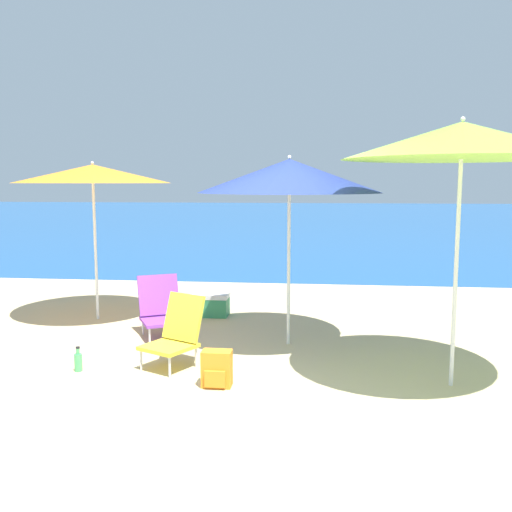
{
  "coord_description": "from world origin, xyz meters",
  "views": [
    {
      "loc": [
        1.03,
        -4.95,
        1.8
      ],
      "look_at": [
        0.33,
        1.17,
        1.0
      ],
      "focal_mm": 40.0,
      "sensor_mm": 36.0,
      "label": 1
    }
  ],
  "objects": [
    {
      "name": "beach_umbrella_orange",
      "position": [
        -1.9,
        2.15,
        1.91
      ],
      "size": [
        2.0,
        2.0,
        2.07
      ],
      "color": "white",
      "rests_on": "ground"
    },
    {
      "name": "cooler_box",
      "position": [
        -0.45,
        2.5,
        0.16
      ],
      "size": [
        0.5,
        0.34,
        0.31
      ],
      "color": "#338C59",
      "rests_on": "ground"
    },
    {
      "name": "water_bottle",
      "position": [
        -1.26,
        0.1,
        0.09
      ],
      "size": [
        0.07,
        0.07,
        0.24
      ],
      "color": "#4CB266",
      "rests_on": "ground"
    },
    {
      "name": "sea_water",
      "position": [
        0.0,
        25.08,
        0.0
      ],
      "size": [
        60.0,
        40.0,
        0.01
      ],
      "color": "#1E5699",
      "rests_on": "ground"
    },
    {
      "name": "beach_umbrella_lime",
      "position": [
        2.2,
        0.11,
        2.15
      ],
      "size": [
        2.03,
        2.03,
        2.35
      ],
      "color": "white",
      "rests_on": "ground"
    },
    {
      "name": "beach_umbrella_navy",
      "position": [
        0.68,
        1.25,
        1.87
      ],
      "size": [
        1.99,
        1.99,
        2.09
      ],
      "color": "white",
      "rests_on": "ground"
    },
    {
      "name": "ground_plane",
      "position": [
        0.0,
        0.0,
        0.0
      ],
      "size": [
        60.0,
        60.0,
        0.0
      ],
      "primitive_type": "plane",
      "color": "#C6B284"
    },
    {
      "name": "backpack_orange",
      "position": [
        0.13,
        -0.16,
        0.16
      ],
      "size": [
        0.26,
        0.19,
        0.32
      ],
      "color": "orange",
      "rests_on": "ground"
    },
    {
      "name": "beach_chair_yellow",
      "position": [
        -0.37,
        0.37,
        0.34
      ],
      "size": [
        0.63,
        0.67,
        0.7
      ],
      "rotation": [
        0.0,
        0.0,
        -0.49
      ],
      "color": "silver",
      "rests_on": "ground"
    },
    {
      "name": "beach_chair_purple",
      "position": [
        -0.84,
        1.47,
        0.32
      ],
      "size": [
        0.7,
        0.75,
        0.7
      ],
      "rotation": [
        0.0,
        0.0,
        0.48
      ],
      "color": "silver",
      "rests_on": "ground"
    }
  ]
}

